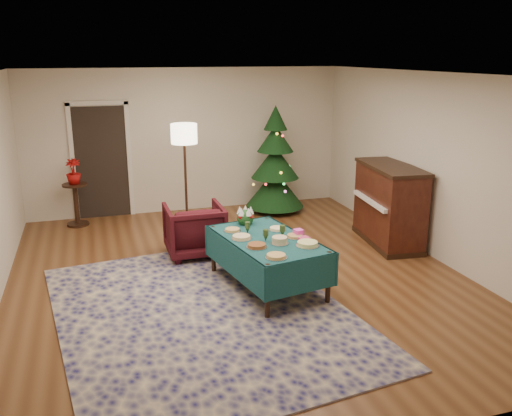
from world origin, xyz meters
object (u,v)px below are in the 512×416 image
object	(u,v)px
christmas_tree	(275,165)
side_table	(76,205)
buffet_table	(267,248)
gift_box	(298,233)
floor_lamp	(184,140)
armchair	(194,227)
potted_plant	(74,177)
piano	(389,206)

from	to	relation	value
christmas_tree	side_table	bearing A→B (deg)	177.31
buffet_table	side_table	world-z (taller)	side_table
gift_box	floor_lamp	bearing A→B (deg)	108.78
armchair	buffet_table	bearing A→B (deg)	114.99
potted_plant	piano	distance (m)	5.37
side_table	potted_plant	size ratio (longest dim) A/B	1.71
armchair	side_table	world-z (taller)	armchair
buffet_table	side_table	bearing A→B (deg)	124.13
armchair	piano	bearing A→B (deg)	172.78
floor_lamp	christmas_tree	bearing A→B (deg)	16.85
floor_lamp	potted_plant	world-z (taller)	floor_lamp
buffet_table	potted_plant	world-z (taller)	potted_plant
buffet_table	piano	distance (m)	2.61
buffet_table	floor_lamp	xyz separation A→B (m)	(-0.54, 2.79, 1.01)
potted_plant	christmas_tree	size ratio (longest dim) A/B	0.22
armchair	floor_lamp	bearing A→B (deg)	-95.07
armchair	side_table	xyz separation A→B (m)	(-1.71, 2.06, -0.07)
floor_lamp	christmas_tree	distance (m)	2.00
buffet_table	christmas_tree	world-z (taller)	christmas_tree
buffet_table	piano	world-z (taller)	piano
floor_lamp	piano	bearing A→B (deg)	-30.66
gift_box	side_table	xyz separation A→B (m)	(-2.79, 3.54, -0.35)
christmas_tree	armchair	bearing A→B (deg)	-135.73
floor_lamp	potted_plant	bearing A→B (deg)	158.51
gift_box	armchair	world-z (taller)	armchair
buffet_table	gift_box	size ratio (longest dim) A/B	17.48
side_table	christmas_tree	size ratio (longest dim) A/B	0.37
gift_box	christmas_tree	bearing A→B (deg)	75.73
side_table	piano	xyz separation A→B (m)	(4.77, -2.46, 0.26)
armchair	piano	xyz separation A→B (m)	(3.06, -0.40, 0.19)
gift_box	christmas_tree	distance (m)	3.48
armchair	piano	size ratio (longest dim) A/B	0.56
gift_box	christmas_tree	xyz separation A→B (m)	(0.86, 3.37, 0.20)
buffet_table	piano	size ratio (longest dim) A/B	1.22
floor_lamp	side_table	xyz separation A→B (m)	(-1.83, 0.72, -1.18)
armchair	potted_plant	xyz separation A→B (m)	(-1.71, 2.06, 0.45)
floor_lamp	piano	xyz separation A→B (m)	(2.93, -1.74, -0.92)
armchair	piano	distance (m)	3.09
piano	side_table	bearing A→B (deg)	152.69
floor_lamp	piano	world-z (taller)	floor_lamp
floor_lamp	potted_plant	xyz separation A→B (m)	(-1.83, 0.72, -0.66)
buffet_table	potted_plant	bearing A→B (deg)	124.13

